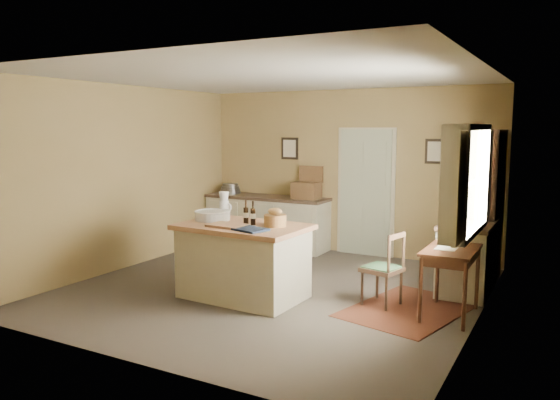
{
  "coord_description": "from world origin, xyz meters",
  "views": [
    {
      "loc": [
        3.35,
        -5.93,
        2.07
      ],
      "look_at": [
        0.01,
        0.19,
        1.15
      ],
      "focal_mm": 35.0,
      "sensor_mm": 36.0,
      "label": 1
    }
  ],
  "objects_px": {
    "sideboard": "(267,220)",
    "right_cabinet": "(467,257)",
    "desk_chair": "(382,269)",
    "shelving_unit": "(490,207)",
    "writing_desk": "(451,257)",
    "work_island": "(243,259)"
  },
  "relations": [
    {
      "from": "sideboard",
      "to": "right_cabinet",
      "type": "bearing_deg",
      "value": -16.95
    },
    {
      "from": "writing_desk",
      "to": "right_cabinet",
      "type": "relative_size",
      "value": 0.79
    },
    {
      "from": "sideboard",
      "to": "writing_desk",
      "type": "relative_size",
      "value": 2.55
    },
    {
      "from": "work_island",
      "to": "shelving_unit",
      "type": "height_order",
      "value": "shelving_unit"
    },
    {
      "from": "writing_desk",
      "to": "desk_chair",
      "type": "bearing_deg",
      "value": 179.81
    },
    {
      "from": "sideboard",
      "to": "right_cabinet",
      "type": "height_order",
      "value": "sideboard"
    },
    {
      "from": "desk_chair",
      "to": "shelving_unit",
      "type": "relative_size",
      "value": 0.42
    },
    {
      "from": "right_cabinet",
      "to": "shelving_unit",
      "type": "height_order",
      "value": "shelving_unit"
    },
    {
      "from": "writing_desk",
      "to": "right_cabinet",
      "type": "distance_m",
      "value": 1.05
    },
    {
      "from": "sideboard",
      "to": "work_island",
      "type": "bearing_deg",
      "value": -66.05
    },
    {
      "from": "sideboard",
      "to": "writing_desk",
      "type": "height_order",
      "value": "sideboard"
    },
    {
      "from": "shelving_unit",
      "to": "right_cabinet",
      "type": "bearing_deg",
      "value": -103.33
    },
    {
      "from": "work_island",
      "to": "right_cabinet",
      "type": "xyz_separation_m",
      "value": [
        2.38,
        1.54,
        -0.02
      ]
    },
    {
      "from": "shelving_unit",
      "to": "sideboard",
      "type": "bearing_deg",
      "value": 173.37
    },
    {
      "from": "desk_chair",
      "to": "right_cabinet",
      "type": "xyz_separation_m",
      "value": [
        0.78,
        1.03,
        0.03
      ]
    },
    {
      "from": "writing_desk",
      "to": "shelving_unit",
      "type": "height_order",
      "value": "shelving_unit"
    },
    {
      "from": "work_island",
      "to": "shelving_unit",
      "type": "relative_size",
      "value": 0.77
    },
    {
      "from": "desk_chair",
      "to": "shelving_unit",
      "type": "xyz_separation_m",
      "value": [
        0.93,
        1.68,
        0.59
      ]
    },
    {
      "from": "desk_chair",
      "to": "shelving_unit",
      "type": "bearing_deg",
      "value": 74.6
    },
    {
      "from": "right_cabinet",
      "to": "sideboard",
      "type": "bearing_deg",
      "value": 163.05
    },
    {
      "from": "writing_desk",
      "to": "work_island",
      "type": "bearing_deg",
      "value": -167.79
    },
    {
      "from": "work_island",
      "to": "desk_chair",
      "type": "bearing_deg",
      "value": 20.28
    }
  ]
}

